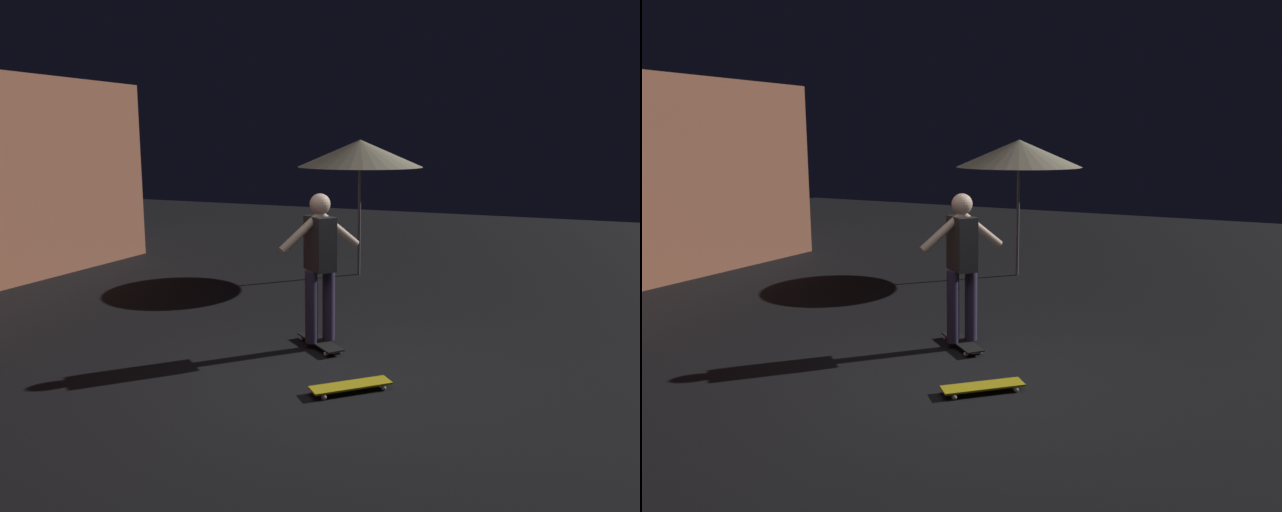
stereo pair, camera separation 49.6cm
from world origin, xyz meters
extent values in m
plane|color=black|center=(0.00, 0.00, 0.00)|extent=(28.00, 28.00, 0.00)
cylinder|color=slate|center=(4.66, 1.55, 1.10)|extent=(0.05, 0.05, 2.20)
cone|color=beige|center=(4.66, 1.55, 2.08)|extent=(2.10, 2.10, 0.45)
cube|color=black|center=(0.90, 0.67, 0.06)|extent=(0.65, 0.73, 0.02)
sphere|color=silver|center=(1.03, 0.96, 0.03)|extent=(0.05, 0.05, 0.05)
sphere|color=silver|center=(1.16, 0.85, 0.03)|extent=(0.05, 0.05, 0.05)
sphere|color=silver|center=(0.65, 0.49, 0.03)|extent=(0.05, 0.05, 0.05)
sphere|color=silver|center=(0.78, 0.39, 0.03)|extent=(0.05, 0.05, 0.05)
cube|color=gold|center=(-0.14, -0.09, 0.06)|extent=(0.68, 0.70, 0.02)
sphere|color=silver|center=(-0.41, 0.07, 0.03)|extent=(0.05, 0.05, 0.05)
sphere|color=silver|center=(-0.29, 0.19, 0.03)|extent=(0.05, 0.05, 0.05)
sphere|color=silver|center=(0.01, -0.36, 0.03)|extent=(0.05, 0.05, 0.05)
sphere|color=silver|center=(0.13, -0.25, 0.03)|extent=(0.05, 0.05, 0.05)
cylinder|color=#382D4C|center=(0.82, 0.74, 0.48)|extent=(0.14, 0.14, 0.82)
cylinder|color=#382D4C|center=(0.99, 0.60, 0.48)|extent=(0.14, 0.14, 0.82)
cube|color=#262628|center=(0.90, 0.67, 1.19)|extent=(0.41, 0.43, 0.60)
sphere|color=beige|center=(0.90, 0.67, 1.62)|extent=(0.23, 0.23, 0.23)
cylinder|color=beige|center=(0.73, 0.81, 1.34)|extent=(0.48, 0.41, 0.46)
cylinder|color=beige|center=(1.08, 0.53, 1.34)|extent=(0.48, 0.41, 0.46)
camera|label=1|loc=(-5.28, -1.98, 2.34)|focal=34.90mm
camera|label=2|loc=(-5.07, -2.43, 2.34)|focal=34.90mm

